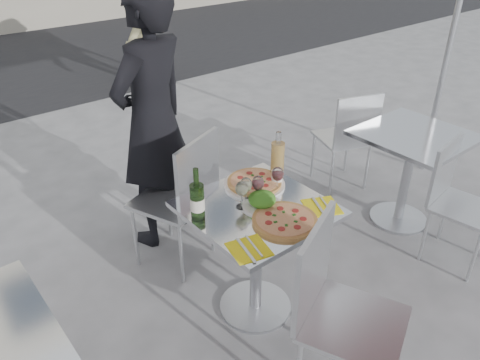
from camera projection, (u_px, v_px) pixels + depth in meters
ground at (255, 307)px, 2.91m from camera, size 80.00×80.00×0.00m
main_table at (257, 238)px, 2.64m from camera, size 0.72×0.72×0.75m
side_table_right at (410, 159)px, 3.45m from camera, size 0.72×0.72×0.75m
chair_far at (184, 192)px, 2.99m from camera, size 0.58×0.59×0.97m
chair_near at (335, 302)px, 2.16m from camera, size 0.59×0.60×0.97m
side_chair_rfar at (349, 133)px, 3.88m from camera, size 0.52×0.53×0.89m
side_chair_rnear at (455, 194)px, 3.11m from camera, size 0.44×0.45×0.85m
woman_diner at (153, 121)px, 3.12m from camera, size 0.77×0.63×1.82m
pedestrian_b at (139, 22)px, 6.13m from camera, size 1.19×1.23×1.68m
pizza_near at (285, 220)px, 2.40m from camera, size 0.34×0.34×0.02m
pizza_far at (254, 183)px, 2.72m from camera, size 0.36×0.36×0.03m
salad_plate at (262, 200)px, 2.52m from camera, size 0.22×0.22×0.09m
wine_bottle at (197, 200)px, 2.38m from camera, size 0.07×0.08×0.29m
carafe at (278, 159)px, 2.76m from camera, size 0.08×0.08×0.29m
sugar_shaker at (277, 177)px, 2.71m from camera, size 0.06×0.06×0.11m
wineglass_white_a at (242, 190)px, 2.47m from camera, size 0.07×0.07×0.16m
wineglass_white_b at (246, 186)px, 2.51m from camera, size 0.07×0.07×0.16m
wineglass_red_a at (258, 184)px, 2.52m from camera, size 0.07×0.07×0.16m
wineglass_red_b at (278, 175)px, 2.61m from camera, size 0.07×0.07×0.16m
napkin_left at (249, 249)px, 2.21m from camera, size 0.22×0.22×0.01m
napkin_right at (322, 206)px, 2.53m from camera, size 0.24×0.24×0.01m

